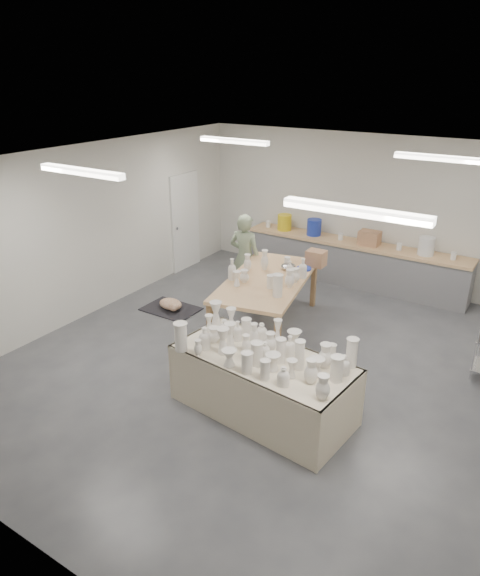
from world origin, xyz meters
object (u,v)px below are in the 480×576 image
Objects in this scene: drying_table at (263,381)px; red_stool at (252,281)px; potter at (245,257)px; work_table at (272,278)px.

drying_table reaches higher than red_stool.
drying_table is 1.43× the size of potter.
potter reaches higher than drying_table.
red_stool is (-1.02, 1.04, -0.64)m from work_table.
drying_table is at bearing 119.67° from potter.
red_stool is at bearing 129.59° from drying_table.
drying_table is 5.64× the size of red_stool.
work_table is (-1.07, 2.15, 0.45)m from drying_table.
potter is at bearing -90.00° from red_stool.
drying_table is 3.62m from potter.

